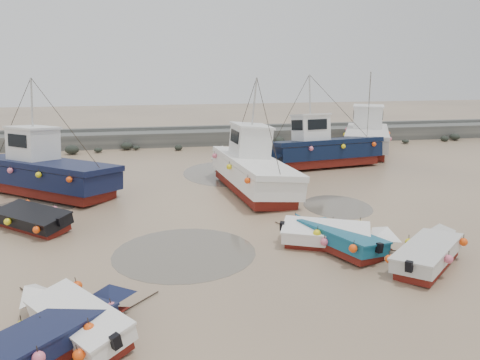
% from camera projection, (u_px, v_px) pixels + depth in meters
% --- Properties ---
extents(ground, '(120.00, 120.00, 0.00)m').
position_uv_depth(ground, '(223.00, 236.00, 19.58)').
color(ground, tan).
rests_on(ground, ground).
extents(seawall, '(60.00, 4.92, 1.50)m').
position_uv_depth(seawall, '(188.00, 138.00, 40.40)').
color(seawall, '#5E5E59').
rests_on(seawall, ground).
extents(puddle_a, '(5.48, 5.48, 0.01)m').
position_uv_depth(puddle_a, '(184.00, 253.00, 17.87)').
color(puddle_a, '#5F574C').
rests_on(puddle_a, ground).
extents(puddle_b, '(3.37, 3.37, 0.01)m').
position_uv_depth(puddle_b, '(338.00, 206.00, 23.53)').
color(puddle_b, '#5F574C').
rests_on(puddle_b, ground).
extents(puddle_c, '(4.24, 4.24, 0.01)m').
position_uv_depth(puddle_c, '(32.00, 208.00, 23.30)').
color(puddle_c, '#5F574C').
rests_on(puddle_c, ground).
extents(puddle_d, '(5.43, 5.43, 0.01)m').
position_uv_depth(puddle_d, '(225.00, 173.00, 30.44)').
color(puddle_d, '#5F574C').
rests_on(puddle_d, ground).
extents(dinghy_0, '(4.00, 4.93, 1.43)m').
position_uv_depth(dinghy_0, '(75.00, 313.00, 12.58)').
color(dinghy_0, maroon).
rests_on(dinghy_0, ground).
extents(dinghy_1, '(4.57, 4.75, 1.43)m').
position_uv_depth(dinghy_1, '(57.00, 331.00, 11.75)').
color(dinghy_1, maroon).
rests_on(dinghy_1, ground).
extents(dinghy_2, '(3.18, 5.46, 1.43)m').
position_uv_depth(dinghy_2, '(333.00, 235.00, 18.21)').
color(dinghy_2, maroon).
rests_on(dinghy_2, ground).
extents(dinghy_3, '(4.94, 4.50, 1.43)m').
position_uv_depth(dinghy_3, '(432.00, 250.00, 16.77)').
color(dinghy_3, maroon).
rests_on(dinghy_3, ground).
extents(dinghy_4, '(4.95, 4.42, 1.43)m').
position_uv_depth(dinghy_4, '(28.00, 215.00, 20.48)').
color(dinghy_4, maroon).
rests_on(dinghy_4, ground).
extents(dinghy_5, '(5.41, 3.10, 1.43)m').
position_uv_depth(dinghy_5, '(335.00, 233.00, 18.35)').
color(dinghy_5, maroon).
rests_on(dinghy_5, ground).
extents(cabin_boat_0, '(9.95, 7.99, 6.22)m').
position_uv_depth(cabin_boat_0, '(38.00, 170.00, 25.58)').
color(cabin_boat_0, maroon).
rests_on(cabin_boat_0, ground).
extents(cabin_boat_1, '(3.91, 11.27, 6.22)m').
position_uv_depth(cabin_boat_1, '(248.00, 167.00, 26.33)').
color(cabin_boat_1, maroon).
rests_on(cabin_boat_1, ground).
extents(cabin_boat_2, '(10.90, 4.13, 6.22)m').
position_uv_depth(cabin_boat_2, '(317.00, 148.00, 31.87)').
color(cabin_boat_2, maroon).
rests_on(cabin_boat_2, ground).
extents(cabin_boat_3, '(6.55, 10.36, 6.22)m').
position_uv_depth(cabin_boat_3, '(367.00, 135.00, 37.41)').
color(cabin_boat_3, maroon).
rests_on(cabin_boat_3, ground).
extents(person, '(0.71, 0.61, 1.65)m').
position_uv_depth(person, '(102.00, 195.00, 25.59)').
color(person, '#1F253E').
rests_on(person, ground).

